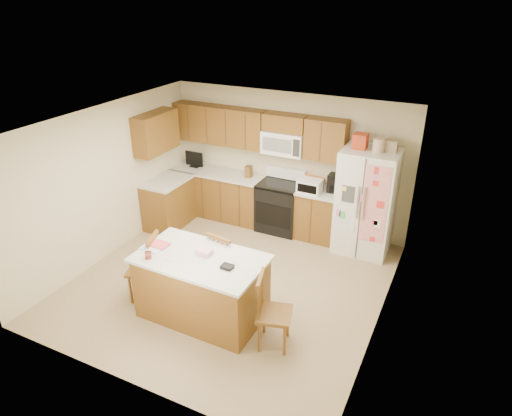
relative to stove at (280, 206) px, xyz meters
The scene contains 9 objects.
ground 1.99m from the stove, 90.00° to the right, with size 4.50×4.50×0.00m, color #977D5C.
room_shell 2.16m from the stove, 90.00° to the right, with size 4.60×4.60×2.52m.
cabinetry 1.09m from the stove, behind, with size 3.36×1.56×2.15m.
stove is the anchor object (origin of this frame).
refrigerator 1.63m from the stove, ahead, with size 0.90×0.79×2.04m.
island 2.78m from the stove, 89.17° to the right, with size 1.73×1.03×1.02m.
windsor_chair_left 2.92m from the stove, 107.97° to the right, with size 0.54×0.55×1.02m.
windsor_chair_back 2.18m from the stove, 87.74° to the right, with size 0.50×0.49×1.02m.
windsor_chair_right 3.09m from the stove, 68.60° to the right, with size 0.51×0.53×1.01m.
Camera 1 is at (2.91, -5.08, 4.12)m, focal length 32.00 mm.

